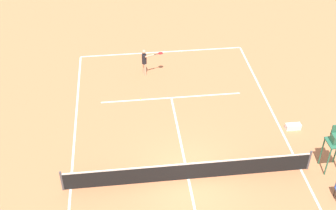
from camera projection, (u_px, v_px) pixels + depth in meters
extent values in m
plane|color=#D37A4C|center=(188.00, 179.00, 19.96)|extent=(60.00, 60.00, 0.00)
cube|color=white|center=(162.00, 52.00, 28.99)|extent=(10.38, 0.10, 0.01)
cube|color=white|center=(301.00, 169.00, 20.45)|extent=(0.10, 22.67, 0.01)
cube|color=white|center=(71.00, 189.00, 19.48)|extent=(0.10, 22.67, 0.01)
cube|color=white|center=(171.00, 98.00, 24.93)|extent=(7.79, 0.10, 0.01)
cube|color=white|center=(188.00, 179.00, 19.96)|extent=(0.10, 12.47, 0.01)
cylinder|color=#4C4C51|center=(309.00, 160.00, 20.16)|extent=(0.10, 0.10, 1.07)
cylinder|color=#4C4C51|center=(62.00, 181.00, 19.13)|extent=(0.10, 0.10, 1.07)
cube|color=black|center=(189.00, 172.00, 19.69)|extent=(10.98, 0.03, 0.91)
cube|color=white|center=(189.00, 164.00, 19.41)|extent=(10.98, 0.04, 0.06)
cylinder|color=#D8A884|center=(144.00, 68.00, 26.69)|extent=(0.12, 0.12, 0.78)
cylinder|color=#D8A884|center=(145.00, 70.00, 26.54)|extent=(0.12, 0.12, 0.78)
cylinder|color=black|center=(144.00, 59.00, 26.20)|extent=(0.28, 0.28, 0.61)
sphere|color=#D8A884|center=(144.00, 52.00, 25.91)|extent=(0.22, 0.22, 0.22)
cylinder|color=#D8A884|center=(143.00, 57.00, 26.31)|extent=(0.09, 0.09, 0.54)
cylinder|color=#D8A884|center=(150.00, 56.00, 26.02)|extent=(0.54, 0.26, 0.09)
cylinder|color=black|center=(156.00, 54.00, 26.15)|extent=(0.26, 0.12, 0.04)
ellipsoid|color=red|center=(160.00, 53.00, 26.25)|extent=(0.39, 0.37, 0.04)
sphere|color=#CCE033|center=(140.00, 99.00, 24.77)|extent=(0.07, 0.07, 0.07)
cylinder|color=#2D6B4C|center=(328.00, 162.00, 19.72)|extent=(0.07, 0.07, 1.55)
cylinder|color=#2D6B4C|center=(336.00, 150.00, 20.35)|extent=(0.07, 0.07, 1.55)
cylinder|color=#2D6B4C|center=(322.00, 151.00, 20.28)|extent=(0.07, 0.07, 1.55)
cube|color=#2D6B4C|center=(336.00, 142.00, 19.56)|extent=(0.80, 0.80, 0.06)
cylinder|color=#262626|center=(334.00, 192.00, 19.03)|extent=(0.04, 0.04, 0.45)
cube|color=white|center=(293.00, 127.00, 22.67)|extent=(0.76, 0.32, 0.30)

